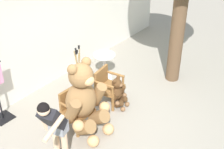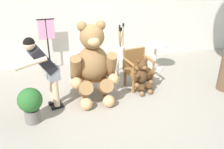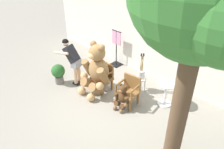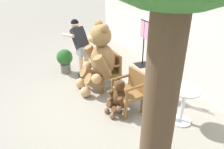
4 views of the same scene
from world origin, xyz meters
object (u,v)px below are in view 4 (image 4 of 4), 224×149
Objects in this scene: potted_plant at (65,59)px; wooden_chair_left at (110,70)px; teddy_bear_large at (99,58)px; teddy_bear_small at (118,97)px; round_side_table at (183,102)px; white_stool at (156,84)px; clothing_display_stand at (144,42)px; wooden_chair_right at (130,90)px; brush_bucket at (158,72)px; person_visitor at (80,44)px.

wooden_chair_left is at bearing 33.13° from potted_plant.
teddy_bear_large is 2.14× the size of teddy_bear_small.
teddy_bear_large is at bearing -151.58° from round_side_table.
potted_plant is (-2.16, -1.58, 0.04)m from white_stool.
potted_plant is at bearing -143.84° from white_stool.
wooden_chair_left reaches higher than round_side_table.
potted_plant is (-1.26, -0.56, -0.41)m from teddy_bear_large.
clothing_display_stand is (-0.84, 1.43, 0.26)m from wooden_chair_left.
teddy_bear_large reaches higher than white_stool.
wooden_chair_right is 2.47m from potted_plant.
wooden_chair_right is at bearing -77.54° from white_stool.
teddy_bear_large is (-0.01, -0.27, 0.34)m from wooden_chair_left.
teddy_bear_small is 0.90× the size of brush_bucket.
brush_bucket is at bearing 99.99° from teddy_bear_small.
white_stool is (-0.18, 1.03, -0.02)m from teddy_bear_small.
clothing_display_stand is at bearing 142.93° from wooden_chair_right.
teddy_bear_large is at bearing -165.76° from wooden_chair_right.
clothing_display_stand is (-1.92, 1.72, 0.34)m from teddy_bear_small.
clothing_display_stand is (-1.90, 1.44, 0.26)m from wooden_chair_right.
wooden_chair_right is 1.05m from round_side_table.
teddy_bear_small is 2.40m from potted_plant.
person_visitor is at bearing -155.23° from wooden_chair_left.
potted_plant is at bearing -128.88° from person_visitor.
teddy_bear_large is 3.57× the size of white_stool.
wooden_chair_left is at bearing -139.89° from white_stool.
brush_bucket is at bearing 102.49° from wooden_chair_right.
teddy_bear_small is at bearing -126.75° from round_side_table.
teddy_bear_large is 1.09× the size of person_visitor.
round_side_table is at bearing 22.65° from person_visitor.
wooden_chair_left is at bearing 165.22° from teddy_bear_small.
teddy_bear_large is 2.28× the size of round_side_table.
clothing_display_stand is at bearing 158.43° from brush_bucket.
white_stool is (1.85, 1.19, -0.54)m from person_visitor.
round_side_table reaches higher than potted_plant.
teddy_bear_large is 2.41× the size of potted_plant.
brush_bucket is at bearing 48.72° from teddy_bear_large.
teddy_bear_small is (1.07, -0.28, -0.09)m from wooden_chair_left.
person_visitor is at bearing -147.18° from brush_bucket.
teddy_bear_small is (1.08, -0.01, -0.43)m from teddy_bear_large.
person_visitor is (-0.95, -0.17, 0.10)m from teddy_bear_large.
round_side_table is (1.82, 0.72, -0.01)m from wooden_chair_left.
wooden_chair_right is at bearing 12.35° from person_visitor.
teddy_bear_small is at bearing -0.68° from teddy_bear_large.
teddy_bear_large is 1.20× the size of clothing_display_stand.
round_side_table is at bearing -2.07° from white_stool.
teddy_bear_large is 0.97m from person_visitor.
teddy_bear_small is at bearing -86.83° from wooden_chair_right.
teddy_bear_large is at bearing -63.78° from clothing_display_stand.
clothing_display_stand is (0.42, 2.26, 0.32)m from potted_plant.
wooden_chair_right is 2.40m from clothing_display_stand.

